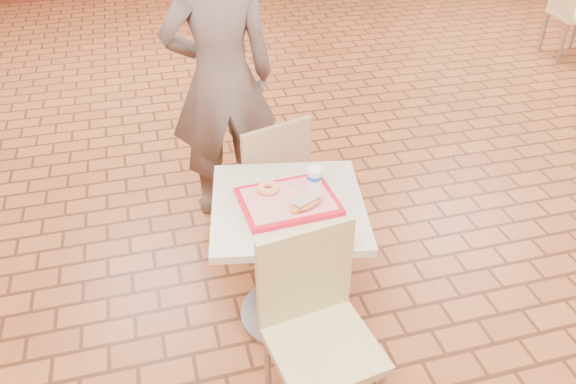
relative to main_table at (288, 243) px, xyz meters
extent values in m
cube|color=brown|center=(1.26, 0.82, -0.46)|extent=(8.00, 10.00, 0.01)
cube|color=#C2B69C|center=(0.00, 0.00, 0.20)|extent=(0.65, 0.65, 0.04)
cylinder|color=gray|center=(0.00, 0.00, -0.14)|extent=(0.07, 0.07, 0.65)
cylinder|color=gray|center=(0.00, 0.00, -0.45)|extent=(0.47, 0.47, 0.03)
cube|color=tan|center=(-0.01, -0.55, -0.06)|extent=(0.44, 0.44, 0.04)
cube|color=tan|center=(-0.03, -0.38, 0.17)|extent=(0.39, 0.08, 0.42)
cylinder|color=gray|center=(-0.20, -0.41, -0.27)|extent=(0.03, 0.03, 0.38)
cylinder|color=gray|center=(0.13, -0.36, -0.27)|extent=(0.03, 0.03, 0.38)
cube|color=tan|center=(0.01, 0.60, -0.07)|extent=(0.47, 0.47, 0.04)
cube|color=tan|center=(0.06, 0.44, 0.15)|extent=(0.37, 0.13, 0.41)
cylinder|color=gray|center=(0.13, 0.80, -0.28)|extent=(0.03, 0.03, 0.37)
cylinder|color=gray|center=(-0.19, 0.71, -0.28)|extent=(0.03, 0.03, 0.37)
cylinder|color=gray|center=(0.21, 0.49, -0.28)|extent=(0.03, 0.03, 0.37)
cylinder|color=gray|center=(-0.10, 0.40, -0.28)|extent=(0.03, 0.03, 0.37)
imported|color=brown|center=(-0.11, 0.98, 0.38)|extent=(0.62, 0.42, 1.68)
cube|color=red|center=(0.00, 0.00, 0.23)|extent=(0.40, 0.31, 0.02)
cube|color=#E18585|center=(0.00, 0.00, 0.25)|extent=(0.36, 0.27, 0.00)
torus|color=#F8945A|center=(-0.07, 0.08, 0.26)|extent=(0.11, 0.11, 0.03)
ellipsoid|color=#F07A46|center=(0.06, -0.07, 0.27)|extent=(0.17, 0.13, 0.04)
cube|color=white|center=(0.06, -0.07, 0.29)|extent=(0.15, 0.11, 0.01)
ellipsoid|color=orange|center=(0.00, -0.10, 0.26)|extent=(0.04, 0.03, 0.02)
cylinder|color=white|center=(0.14, 0.07, 0.29)|extent=(0.07, 0.07, 0.09)
cylinder|color=blue|center=(0.14, 0.07, 0.29)|extent=(0.07, 0.07, 0.02)
cube|color=#E9CB8C|center=(3.52, 2.55, -0.06)|extent=(0.43, 0.43, 0.04)
cylinder|color=gray|center=(3.70, 2.70, -0.27)|extent=(0.03, 0.03, 0.38)
cylinder|color=gray|center=(3.33, 2.40, -0.27)|extent=(0.03, 0.03, 0.38)
cylinder|color=gray|center=(3.37, 2.74, -0.27)|extent=(0.03, 0.03, 0.38)
camera|label=1|loc=(-0.50, -1.85, 1.65)|focal=35.00mm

